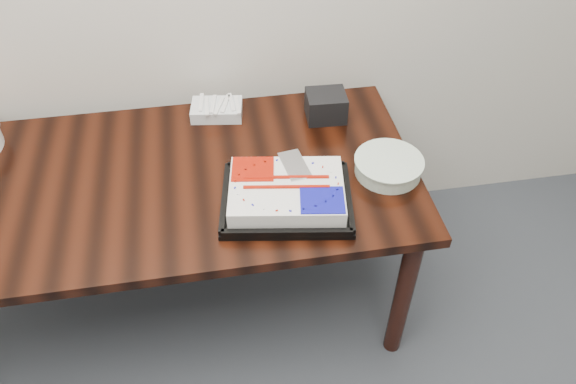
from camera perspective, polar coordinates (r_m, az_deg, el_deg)
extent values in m
cube|color=black|center=(2.08, -12.00, 1.02)|extent=(1.80, 0.90, 0.04)
cylinder|color=black|center=(2.21, 11.63, -10.21)|extent=(0.07, 0.07, 0.71)
cylinder|color=black|center=(2.67, 6.78, 2.48)|extent=(0.07, 0.07, 0.71)
cube|color=black|center=(1.92, -0.15, -0.90)|extent=(0.49, 0.41, 0.02)
cube|color=white|center=(1.89, -0.15, 0.03)|extent=(0.42, 0.34, 0.07)
cube|color=#9B1003|center=(1.91, -3.93, 1.97)|extent=(0.16, 0.15, 0.00)
cube|color=#0D0E99|center=(1.83, 3.79, -0.40)|extent=(0.16, 0.15, 0.00)
cube|color=silver|center=(1.94, 0.22, 2.83)|extent=(0.10, 0.16, 0.00)
cylinder|color=white|center=(2.06, 10.15, 2.54)|extent=(0.24, 0.24, 0.05)
cylinder|color=white|center=(2.04, 10.26, 3.18)|extent=(0.25, 0.25, 0.01)
cube|color=silver|center=(2.32, -7.24, 8.27)|extent=(0.22, 0.16, 0.05)
cube|color=black|center=(2.27, 3.87, 8.73)|extent=(0.16, 0.14, 0.11)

